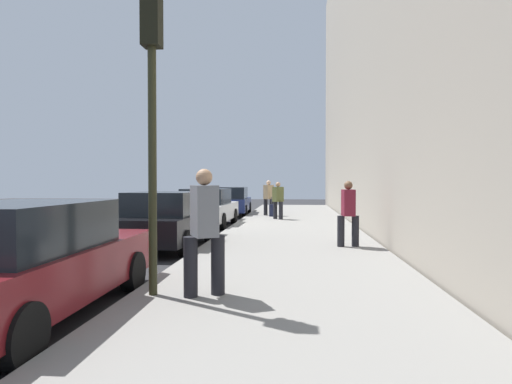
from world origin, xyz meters
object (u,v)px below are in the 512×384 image
parked_car_white (207,208)px  traffic_light_pole (152,94)px  pedestrian_burgundy_coat (348,212)px  rolling_suitcase (272,210)px  pedestrian_tan_coat (269,197)px  pedestrian_grey_coat (204,228)px  parked_car_maroon (25,261)px  parked_car_black (167,220)px  pedestrian_olive_coat (278,199)px  parked_car_navy (231,201)px

parked_car_white → traffic_light_pole: bearing=-172.3°
pedestrian_burgundy_coat → rolling_suitcase: pedestrian_burgundy_coat is taller
pedestrian_tan_coat → pedestrian_burgundy_coat: 10.28m
pedestrian_grey_coat → pedestrian_tan_coat: 14.87m
rolling_suitcase → pedestrian_grey_coat: bearing=179.4°
traffic_light_pole → pedestrian_burgundy_coat: bearing=-34.2°
parked_car_maroon → parked_car_black: same height
traffic_light_pole → rolling_suitcase: 14.65m
parked_car_white → pedestrian_burgundy_coat: (-5.97, -4.83, 0.27)m
parked_car_white → pedestrian_burgundy_coat: pedestrian_burgundy_coat is taller
parked_car_maroon → traffic_light_pole: traffic_light_pole is taller
parked_car_black → parked_car_white: (5.70, 0.10, 0.00)m
parked_car_black → pedestrian_tan_coat: size_ratio=2.48×
parked_car_maroon → pedestrian_grey_coat: bearing=-68.5°
parked_car_maroon → pedestrian_burgundy_coat: bearing=-39.4°
rolling_suitcase → pedestrian_olive_coat: bearing=-166.8°
parked_car_maroon → pedestrian_grey_coat: (0.84, -2.14, 0.35)m
parked_car_black → pedestrian_tan_coat: pedestrian_tan_coat is taller
pedestrian_tan_coat → traffic_light_pole: 15.02m
pedestrian_olive_coat → pedestrian_grey_coat: bearing=177.7°
pedestrian_tan_coat → pedestrian_burgundy_coat: size_ratio=1.04×
parked_car_black → pedestrian_burgundy_coat: bearing=-93.3°
parked_car_maroon → pedestrian_olive_coat: 13.92m
parked_car_black → parked_car_navy: same height
parked_car_maroon → pedestrian_burgundy_coat: pedestrian_burgundy_coat is taller
pedestrian_grey_coat → pedestrian_tan_coat: pedestrian_grey_coat is taller
parked_car_maroon → rolling_suitcase: 15.40m
parked_car_maroon → pedestrian_olive_coat: bearing=-11.0°
parked_car_white → pedestrian_olive_coat: 3.36m
pedestrian_grey_coat → traffic_light_pole: bearing=90.5°
parked_car_navy → parked_car_maroon: bearing=180.0°
parked_car_maroon → parked_car_black: size_ratio=1.12×
pedestrian_tan_coat → rolling_suitcase: size_ratio=1.85×
pedestrian_olive_coat → pedestrian_burgundy_coat: (-7.89, -2.08, 0.01)m
pedestrian_grey_coat → pedestrian_tan_coat: size_ratio=1.06×
parked_car_black → traffic_light_pole: traffic_light_pole is taller
parked_car_maroon → traffic_light_pole: (0.83, -1.39, 2.26)m
parked_car_navy → pedestrian_grey_coat: (-16.61, -2.12, 0.35)m
parked_car_black → pedestrian_olive_coat: size_ratio=2.60×
parked_car_white → parked_car_navy: size_ratio=0.91×
pedestrian_burgundy_coat → traffic_light_pole: 6.29m
parked_car_maroon → parked_car_navy: same height
pedestrian_burgundy_coat → rolling_suitcase: size_ratio=1.78×
pedestrian_olive_coat → pedestrian_tan_coat: (2.05, 0.55, 0.04)m
parked_car_maroon → rolling_suitcase: (15.23, -2.29, -0.32)m
pedestrian_burgundy_coat → parked_car_maroon: bearing=140.6°
pedestrian_olive_coat → rolling_suitcase: bearing=13.2°
parked_car_maroon → pedestrian_burgundy_coat: size_ratio=2.87×
parked_car_navy → traffic_light_pole: (-16.61, -1.38, 2.26)m
pedestrian_olive_coat → pedestrian_grey_coat: pedestrian_grey_coat is taller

